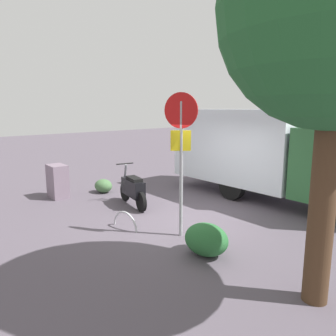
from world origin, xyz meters
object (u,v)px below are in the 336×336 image
Objects in this scene: box_truck_near at (267,149)px; stop_sign at (181,142)px; motorcycle at (133,189)px; utility_cabinet at (58,181)px; bike_rack_hoop at (125,228)px.

box_truck_near is 2.54× the size of stop_sign.
motorcycle is 2.70m from utility_cabinet.
utility_cabinet is at bearing 40.96° from motorcycle.
utility_cabinet is at bearing -0.54° from bike_rack_hoop.
box_truck_near is 4.37m from motorcycle.
stop_sign reaches higher than box_truck_near.
stop_sign is 2.98× the size of utility_cabinet.
box_truck_near reaches higher than motorcycle.
box_truck_near is at bearing -133.55° from utility_cabinet.
stop_sign is at bearing -172.95° from utility_cabinet.
stop_sign is (-2.55, 0.59, 1.60)m from motorcycle.
bike_rack_hoop is at bearing 27.83° from stop_sign.
stop_sign is at bearing -152.17° from bike_rack_hoop.
motorcycle is 3.07m from stop_sign.
bike_rack_hoop is (-3.74, 0.04, -0.53)m from utility_cabinet.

